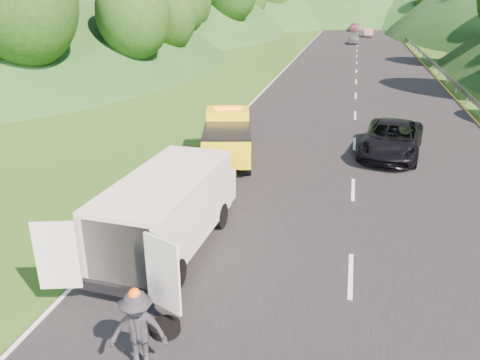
% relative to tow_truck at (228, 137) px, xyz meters
% --- Properties ---
extents(ground, '(320.00, 320.00, 0.00)m').
position_rel_tow_truck_xyz_m(ground, '(2.52, -6.20, -1.10)').
color(ground, '#38661E').
rests_on(ground, ground).
extents(road_surface, '(14.00, 200.00, 0.02)m').
position_rel_tow_truck_xyz_m(road_surface, '(5.52, 33.80, -1.09)').
color(road_surface, black).
rests_on(road_surface, ground).
extents(guardrail, '(0.06, 140.00, 1.52)m').
position_rel_tow_truck_xyz_m(guardrail, '(12.82, 46.30, -1.10)').
color(guardrail, gray).
rests_on(guardrail, ground).
extents(tree_line_left, '(14.00, 140.00, 14.00)m').
position_rel_tow_truck_xyz_m(tree_line_left, '(-16.48, 53.80, -1.10)').
color(tree_line_left, '#2C5619').
rests_on(tree_line_left, ground).
extents(hills_backdrop, '(201.00, 288.60, 44.00)m').
position_rel_tow_truck_xyz_m(hills_backdrop, '(9.02, 128.50, -1.10)').
color(hills_backdrop, '#2D5B23').
rests_on(hills_backdrop, ground).
extents(tow_truck, '(3.05, 5.51, 2.24)m').
position_rel_tow_truck_xyz_m(tow_truck, '(0.00, 0.00, 0.00)').
color(tow_truck, black).
rests_on(tow_truck, ground).
extents(white_van, '(3.58, 6.68, 2.33)m').
position_rel_tow_truck_xyz_m(white_van, '(0.37, -7.92, 0.22)').
color(white_van, black).
rests_on(white_van, ground).
extents(woman, '(0.52, 0.64, 1.55)m').
position_rel_tow_truck_xyz_m(woman, '(-1.21, -5.56, -1.10)').
color(woman, white).
rests_on(woman, ground).
extents(child, '(0.65, 0.67, 1.09)m').
position_rel_tow_truck_xyz_m(child, '(1.00, -6.91, -1.10)').
color(child, tan).
rests_on(child, ground).
extents(suitcase, '(0.39, 0.31, 0.55)m').
position_rel_tow_truck_xyz_m(suitcase, '(-2.61, -6.64, -0.82)').
color(suitcase, '#52513E').
rests_on(suitcase, ground).
extents(spare_tire, '(0.67, 0.67, 0.20)m').
position_rel_tow_truck_xyz_m(spare_tire, '(1.57, -11.41, -1.10)').
color(spare_tire, black).
rests_on(spare_tire, ground).
extents(passing_suv, '(3.36, 5.79, 1.52)m').
position_rel_tow_truck_xyz_m(passing_suv, '(7.14, 2.45, -1.10)').
color(passing_suv, black).
rests_on(passing_suv, ground).
extents(dist_car_a, '(1.53, 3.81, 1.30)m').
position_rel_tow_truck_xyz_m(dist_car_a, '(4.98, 54.62, -1.10)').
color(dist_car_a, '#4E4D52').
rests_on(dist_car_a, ground).
extents(dist_car_b, '(1.47, 4.21, 1.39)m').
position_rel_tow_truck_xyz_m(dist_car_b, '(7.31, 67.67, -1.10)').
color(dist_car_b, brown).
rests_on(dist_car_b, ground).
extents(dist_car_c, '(2.01, 4.94, 1.43)m').
position_rel_tow_truck_xyz_m(dist_car_c, '(4.88, 80.54, -1.10)').
color(dist_car_c, '#84425A').
rests_on(dist_car_c, ground).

